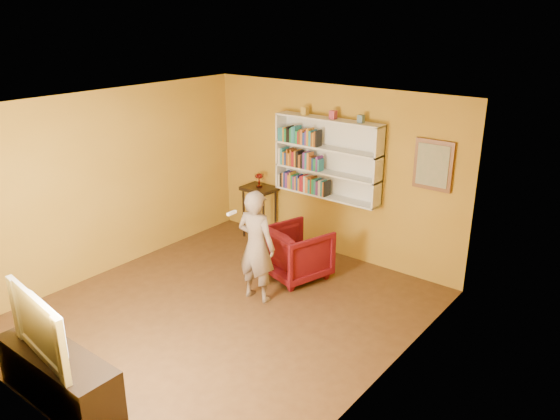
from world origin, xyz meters
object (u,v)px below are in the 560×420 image
Objects in this scene: bookshelf at (329,158)px; console_table at (259,196)px; person at (256,246)px; tv_cabinet at (59,376)px; television at (50,323)px; armchair at (296,252)px; ruby_lustre at (259,177)px.

console_table is at bearing -172.93° from bookshelf.
tv_cabinet is at bearing 80.74° from person.
console_table is 4.67m from tv_cabinet.
television is at bearing 80.74° from person.
bookshelf is 1.16× the size of person.
person is 1.31× the size of television.
armchair is 0.55× the size of tv_cabinet.
bookshelf is at bearing -92.42° from person.
console_table is at bearing -55.86° from person.
console_table is 4.65m from television.
person is 1.01× the size of tv_cabinet.
console_table is 0.58× the size of person.
person reaches higher than television.
tv_cabinet is at bearing -75.45° from console_table.
armchair is 0.94m from person.
ruby_lustre is at bearing -172.93° from bookshelf.
ruby_lustre is (0.00, -0.00, 0.33)m from console_table.
console_table is at bearing 104.55° from tv_cabinet.
bookshelf reaches higher than tv_cabinet.
armchair is 3.72m from television.
armchair is 3.68m from tv_cabinet.
bookshelf is 7.58× the size of ruby_lustre.
console_table is at bearing -13.94° from armchair.
tv_cabinet is at bearing -75.45° from ruby_lustre.
tv_cabinet is (-0.12, -4.66, -1.32)m from bookshelf.
bookshelf is 1.55m from console_table.
armchair is (1.41, -0.82, -0.37)m from console_table.
bookshelf reaches higher than television.
bookshelf is 1.56m from armchair.
bookshelf is 4.84m from tv_cabinet.
ruby_lustre is (-1.29, -0.16, -0.51)m from bookshelf.
ruby_lustre is 4.65m from television.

